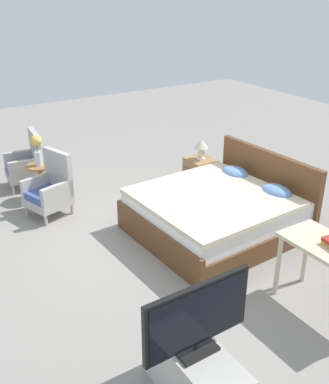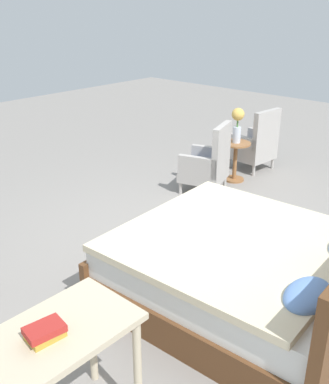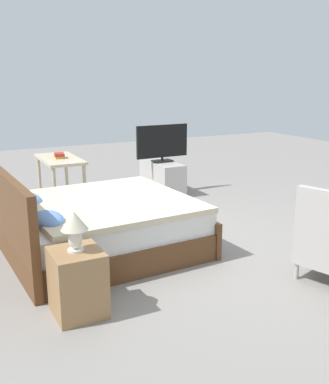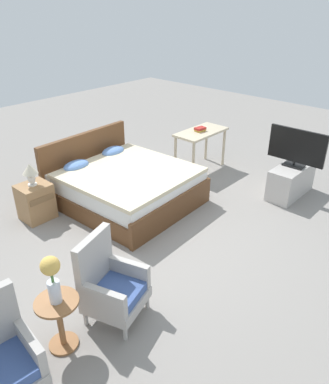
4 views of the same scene
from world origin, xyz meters
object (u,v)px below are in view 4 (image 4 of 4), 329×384
(flower_vase, at_px, (52,275))
(nightstand, at_px, (36,202))
(tv_stand, at_px, (291,180))
(tv_flatscreen, at_px, (297,147))
(bed, at_px, (124,185))
(side_table, at_px, (59,318))
(vanity_desk, at_px, (201,137))
(book_stack, at_px, (200,129))
(table_lamp, at_px, (30,171))
(armchair_by_window_right, at_px, (110,286))

(flower_vase, xyz_separation_m, nightstand, (1.07, 2.25, -0.57))
(tv_stand, xyz_separation_m, tv_flatscreen, (0.00, 0.00, 0.58))
(bed, bearing_deg, side_table, -144.04)
(tv_stand, height_order, vanity_desk, vanity_desk)
(nightstand, height_order, book_stack, book_stack)
(table_lamp, relative_size, tv_flatscreen, 0.36)
(armchair_by_window_right, distance_m, nightstand, 2.34)
(bed, relative_size, book_stack, 9.74)
(side_table, relative_size, table_lamp, 1.67)
(tv_flatscreen, bearing_deg, vanity_desk, 95.85)
(bed, height_order, armchair_by_window_right, bed)
(bed, relative_size, nightstand, 3.78)
(bed, xyz_separation_m, armchair_by_window_right, (-1.71, -1.70, 0.08))
(flower_vase, xyz_separation_m, tv_stand, (4.31, -0.18, -0.59))
(nightstand, distance_m, vanity_desk, 3.15)
(flower_vase, xyz_separation_m, tv_flatscreen, (4.31, -0.18, -0.01))
(table_lamp, height_order, tv_flatscreen, tv_flatscreen)
(bed, distance_m, book_stack, 1.89)
(table_lamp, bearing_deg, tv_flatscreen, -36.87)
(side_table, xyz_separation_m, nightstand, (1.07, 2.25, -0.07))
(armchair_by_window_right, bearing_deg, tv_stand, -2.15)
(nightstand, xyz_separation_m, book_stack, (3.03, -0.67, 0.52))
(armchair_by_window_right, bearing_deg, vanity_desk, 24.34)
(side_table, distance_m, book_stack, 4.42)
(armchair_by_window_right, bearing_deg, side_table, 175.90)
(tv_stand, bearing_deg, bed, 137.77)
(flower_vase, distance_m, tv_stand, 4.35)
(table_lamp, xyz_separation_m, tv_flatscreen, (3.24, -2.43, 0.07))
(side_table, distance_m, nightstand, 2.49)
(book_stack, bearing_deg, flower_vase, -159.00)
(vanity_desk, bearing_deg, flower_vase, -159.20)
(nightstand, height_order, table_lamp, table_lamp)
(armchair_by_window_right, distance_m, table_lamp, 2.37)
(side_table, distance_m, tv_flatscreen, 4.34)
(table_lamp, bearing_deg, vanity_desk, -12.50)
(side_table, xyz_separation_m, vanity_desk, (4.13, 1.57, 0.29))
(side_table, height_order, flower_vase, flower_vase)
(nightstand, bearing_deg, vanity_desk, -12.49)
(armchair_by_window_right, height_order, tv_stand, armchair_by_window_right)
(flower_vase, distance_m, nightstand, 2.55)
(table_lamp, relative_size, book_stack, 1.56)
(book_stack, bearing_deg, tv_flatscreen, -83.41)
(flower_vase, distance_m, tv_flatscreen, 4.31)
(nightstand, relative_size, tv_flatscreen, 0.59)
(vanity_desk, bearing_deg, tv_flatscreen, -84.15)
(table_lamp, distance_m, tv_flatscreen, 4.05)
(bed, height_order, book_stack, bed)
(armchair_by_window_right, xyz_separation_m, flower_vase, (-0.57, 0.04, 0.47))
(bed, height_order, nightstand, bed)
(table_lamp, xyz_separation_m, tv_stand, (3.23, -2.43, -0.50))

